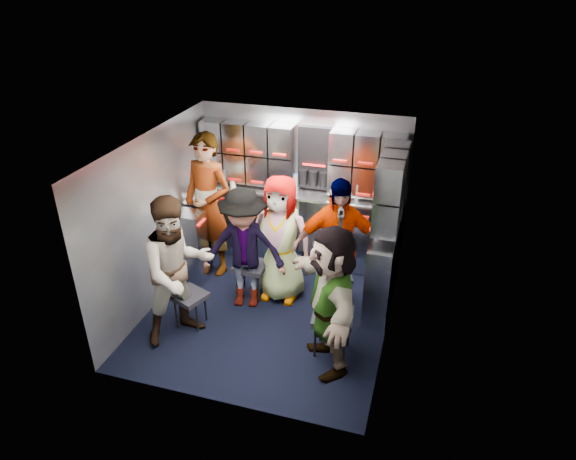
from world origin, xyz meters
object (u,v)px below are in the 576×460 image
(attendant_standing, at_px, (208,206))
(attendant_arc_a, at_px, (178,270))
(jump_seat_near_left, at_px, (189,297))
(jump_seat_mid_right, at_px, (337,277))
(jump_seat_center, at_px, (285,263))
(attendant_arc_c, at_px, (281,239))
(jump_seat_mid_left, at_px, (251,268))
(attendant_arc_e, at_px, (330,300))
(jump_seat_near_right, at_px, (333,319))
(attendant_arc_b, at_px, (244,249))
(attendant_arc_d, at_px, (336,248))

(attendant_standing, bearing_deg, attendant_arc_a, -67.08)
(jump_seat_near_left, xyz_separation_m, jump_seat_mid_right, (1.53, 0.92, -0.02))
(jump_seat_center, relative_size, attendant_arc_a, 0.24)
(jump_seat_center, height_order, attendant_arc_c, attendant_arc_c)
(jump_seat_near_left, height_order, jump_seat_center, jump_seat_near_left)
(jump_seat_mid_left, distance_m, jump_seat_mid_right, 1.08)
(jump_seat_mid_left, height_order, attendant_standing, attendant_standing)
(jump_seat_mid_right, xyz_separation_m, attendant_standing, (-1.79, 0.26, 0.61))
(jump_seat_near_left, relative_size, jump_seat_center, 1.12)
(jump_seat_mid_right, xyz_separation_m, attendant_arc_e, (0.14, -1.10, 0.45))
(jump_seat_center, distance_m, jump_seat_near_right, 1.33)
(jump_seat_near_left, relative_size, jump_seat_near_right, 0.91)
(attendant_standing, distance_m, attendant_arc_b, 0.97)
(jump_seat_mid_left, bearing_deg, attendant_arc_a, -116.66)
(jump_seat_mid_right, relative_size, attendant_arc_c, 0.27)
(jump_seat_mid_right, bearing_deg, attendant_arc_e, -82.84)
(attendant_standing, bearing_deg, attendant_arc_b, -28.04)
(jump_seat_center, bearing_deg, jump_seat_near_right, -50.95)
(jump_seat_near_left, distance_m, jump_seat_mid_left, 0.88)
(attendant_arc_a, bearing_deg, jump_seat_mid_right, -14.45)
(attendant_standing, bearing_deg, attendant_arc_c, -4.53)
(jump_seat_mid_right, bearing_deg, attendant_arc_c, -174.87)
(jump_seat_center, relative_size, attendant_standing, 0.21)
(attendant_arc_a, xyz_separation_m, attendant_arc_b, (0.47, 0.75, -0.08))
(jump_seat_mid_left, bearing_deg, jump_seat_mid_right, 9.11)
(jump_seat_center, bearing_deg, attendant_arc_d, -22.95)
(jump_seat_near_right, bearing_deg, attendant_arc_d, 100.59)
(attendant_standing, relative_size, attendant_arc_e, 1.19)
(attendant_arc_c, relative_size, attendant_arc_e, 1.00)
(jump_seat_near_right, distance_m, attendant_arc_c, 1.25)
(jump_seat_mid_left, xyz_separation_m, attendant_arc_b, (-0.00, -0.18, 0.36))
(attendant_standing, bearing_deg, attendant_arc_d, -1.75)
(jump_seat_near_right, relative_size, attendant_arc_a, 0.29)
(jump_seat_mid_left, relative_size, attendant_arc_b, 0.30)
(attendant_arc_c, bearing_deg, jump_seat_near_left, -132.86)
(jump_seat_center, bearing_deg, jump_seat_near_left, -128.56)
(jump_seat_mid_right, relative_size, jump_seat_near_right, 0.86)
(jump_seat_near_right, xyz_separation_m, attendant_arc_b, (-1.20, 0.57, 0.33))
(attendant_arc_b, bearing_deg, jump_seat_center, 43.42)
(jump_seat_center, height_order, attendant_arc_a, attendant_arc_a)
(jump_seat_near_right, height_order, attendant_arc_b, attendant_arc_b)
(attendant_arc_b, bearing_deg, jump_seat_near_left, -138.36)
(attendant_standing, distance_m, attendant_arc_e, 2.36)
(attendant_arc_a, relative_size, attendant_arc_b, 1.11)
(jump_seat_mid_right, bearing_deg, jump_seat_near_right, -81.45)
(jump_seat_near_right, bearing_deg, attendant_standing, 148.47)
(jump_seat_near_right, height_order, attendant_arc_d, attendant_arc_d)
(jump_seat_near_right, relative_size, attendant_arc_d, 0.29)
(jump_seat_center, xyz_separation_m, attendant_arc_a, (-0.83, -1.22, 0.49))
(jump_seat_mid_left, relative_size, attendant_arc_a, 0.27)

